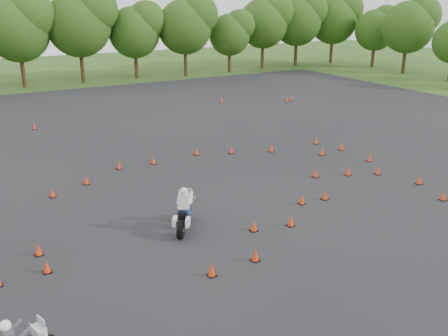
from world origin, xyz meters
TOP-DOWN VIEW (x-y plane):
  - ground at (0.00, 0.00)m, footprint 140.00×140.00m
  - asphalt_pad at (0.00, 6.00)m, footprint 62.00×62.00m
  - treeline at (3.89, 35.54)m, footprint 86.61×32.19m
  - traffic_cones at (-0.68, 6.24)m, footprint 36.54×32.19m
  - rider_white at (-3.55, 1.12)m, footprint 2.05×2.46m

SIDE VIEW (x-z plane):
  - ground at x=0.00m, z-range 0.00..0.00m
  - asphalt_pad at x=0.00m, z-range 0.01..0.01m
  - traffic_cones at x=-0.68m, z-range 0.01..0.46m
  - rider_white at x=-3.55m, z-range 0.00..1.91m
  - treeline at x=3.89m, z-range -0.80..10.15m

